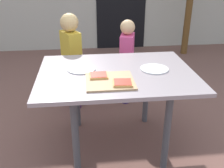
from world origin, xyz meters
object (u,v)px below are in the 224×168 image
child_right (127,57)px  plate_white_right (154,69)px  dining_table (116,81)px  cutting_board (110,81)px  child_left (71,55)px  plate_white_left (81,69)px  pizza_slice_near_right (123,83)px  pizza_slice_far_left (99,75)px

child_right → plate_white_right: bearing=-83.6°
dining_table → cutting_board: bearing=-111.7°
cutting_board → child_left: (-0.31, 0.95, -0.10)m
dining_table → cutting_board: cutting_board is taller
plate_white_right → plate_white_left: bearing=173.8°
plate_white_left → child_right: (0.50, 0.75, -0.18)m
pizza_slice_near_right → pizza_slice_far_left: size_ratio=1.07×
plate_white_left → child_right: child_right is taller
pizza_slice_near_right → child_left: 1.10m
pizza_slice_far_left → plate_white_left: (-0.13, 0.18, -0.02)m
pizza_slice_far_left → child_right: (0.37, 0.93, -0.19)m
plate_white_left → cutting_board: bearing=-52.1°
plate_white_right → child_right: child_right is taller
pizza_slice_far_left → plate_white_left: 0.22m
child_right → pizza_slice_near_right: bearing=-101.1°
child_right → pizza_slice_far_left: bearing=-111.9°
pizza_slice_near_right → child_left: (-0.40, 1.02, -0.12)m
dining_table → pizza_slice_far_left: pizza_slice_far_left is taller
plate_white_left → dining_table: bearing=-16.0°
pizza_slice_far_left → child_right: 1.02m
dining_table → pizza_slice_near_right: (0.01, -0.26, 0.10)m
plate_white_left → child_right: size_ratio=0.24×
dining_table → plate_white_left: size_ratio=5.39×
cutting_board → pizza_slice_near_right: 0.11m
dining_table → pizza_slice_far_left: 0.21m
dining_table → plate_white_left: bearing=164.0°
cutting_board → plate_white_right: cutting_board is taller
dining_table → child_left: 0.86m
cutting_board → plate_white_right: bearing=27.3°
dining_table → pizza_slice_far_left: (-0.15, -0.10, 0.10)m
child_left → child_right: bearing=5.8°
pizza_slice_near_right → plate_white_right: 0.41m
pizza_slice_near_right → plate_white_left: pizza_slice_near_right is taller
cutting_board → plate_white_left: size_ratio=1.53×
child_left → plate_white_right: bearing=-47.0°
pizza_slice_near_right → child_left: bearing=111.2°
cutting_board → plate_white_left: bearing=127.9°
cutting_board → plate_white_left: 0.34m
dining_table → plate_white_right: plate_white_right is taller
pizza_slice_near_right → child_right: size_ratio=0.15×
pizza_slice_near_right → dining_table: bearing=92.5°
pizza_slice_near_right → plate_white_right: bearing=42.0°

